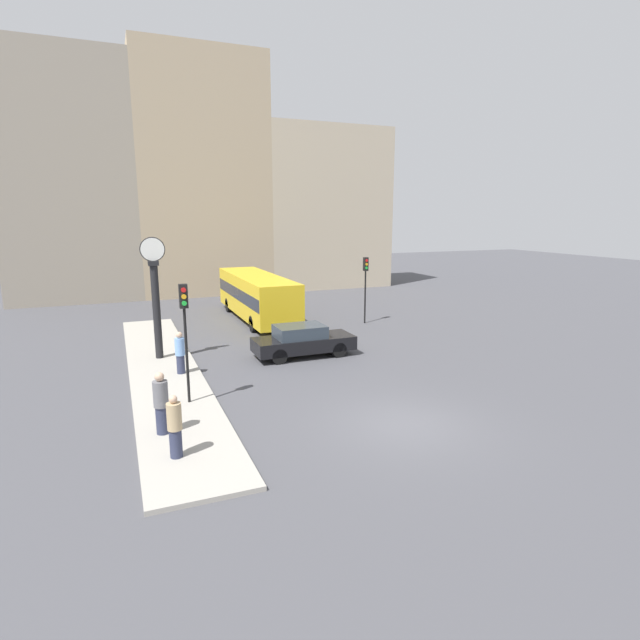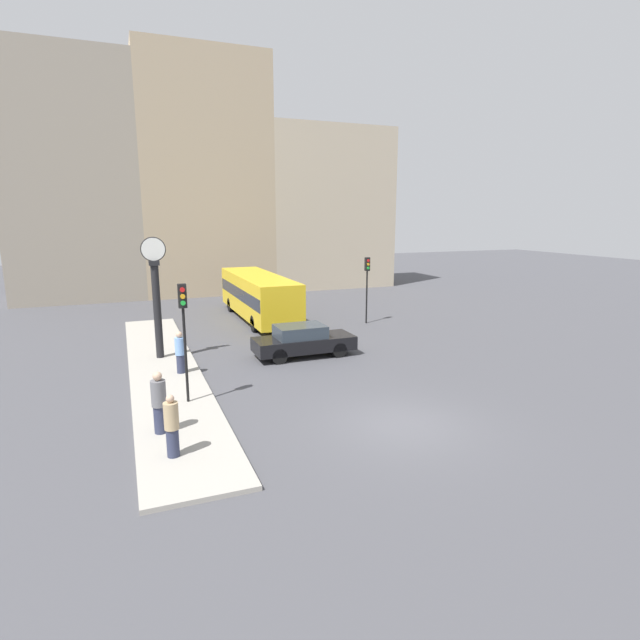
{
  "view_description": "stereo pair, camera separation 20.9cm",
  "coord_description": "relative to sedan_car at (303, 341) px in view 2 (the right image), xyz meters",
  "views": [
    {
      "loc": [
        -7.6,
        -11.91,
        6.11
      ],
      "look_at": [
        -0.03,
        6.55,
        1.91
      ],
      "focal_mm": 28.0,
      "sensor_mm": 36.0,
      "label": 1
    },
    {
      "loc": [
        -7.41,
        -11.99,
        6.11
      ],
      "look_at": [
        -0.03,
        6.55,
        1.91
      ],
      "focal_mm": 28.0,
      "sensor_mm": 36.0,
      "label": 2
    }
  ],
  "objects": [
    {
      "name": "ground_plane",
      "position": [
        0.24,
        -8.04,
        -0.71
      ],
      "size": [
        120.0,
        120.0,
        0.0
      ],
      "primitive_type": "plane",
      "color": "#47474C"
    },
    {
      "name": "sidewalk_corner",
      "position": [
        -5.91,
        -0.03,
        -0.65
      ],
      "size": [
        2.62,
        20.02,
        0.13
      ],
      "primitive_type": "cube",
      "color": "#A39E93",
      "rests_on": "ground_plane"
    },
    {
      "name": "building_row",
      "position": [
        -0.58,
        20.46,
        7.43
      ],
      "size": [
        29.36,
        5.0,
        17.99
      ],
      "color": "gray",
      "rests_on": "ground_plane"
    },
    {
      "name": "sedan_car",
      "position": [
        0.0,
        0.0,
        0.0
      ],
      "size": [
        4.42,
        1.7,
        1.41
      ],
      "color": "black",
      "rests_on": "ground_plane"
    },
    {
      "name": "bus_distant",
      "position": [
        0.23,
        8.45,
        0.81
      ],
      "size": [
        2.39,
        9.97,
        2.66
      ],
      "color": "gold",
      "rests_on": "ground_plane"
    },
    {
      "name": "traffic_light_near",
      "position": [
        -5.47,
        -4.08,
        2.19
      ],
      "size": [
        0.26,
        0.24,
        3.88
      ],
      "color": "black",
      "rests_on": "sidewalk_corner"
    },
    {
      "name": "traffic_light_far",
      "position": [
        5.73,
        5.14,
        2.0
      ],
      "size": [
        0.26,
        0.24,
        3.79
      ],
      "color": "black",
      "rests_on": "ground_plane"
    },
    {
      "name": "street_clock",
      "position": [
        -5.91,
        1.7,
        1.97
      ],
      "size": [
        1.01,
        0.41,
        5.12
      ],
      "color": "black",
      "rests_on": "sidewalk_corner"
    },
    {
      "name": "pedestrian_blue_stripe",
      "position": [
        -5.33,
        -0.87,
        0.24
      ],
      "size": [
        0.37,
        0.37,
        1.64
      ],
      "color": "#2D334C",
      "rests_on": "sidewalk_corner"
    },
    {
      "name": "pedestrian_grey_jacket",
      "position": [
        -6.49,
        -6.25,
        0.3
      ],
      "size": [
        0.41,
        0.41,
        1.78
      ],
      "color": "#2D334C",
      "rests_on": "sidewalk_corner"
    },
    {
      "name": "pedestrian_tan_coat",
      "position": [
        -6.31,
        -7.83,
        0.23
      ],
      "size": [
        0.37,
        0.37,
        1.64
      ],
      "color": "#2D334C",
      "rests_on": "sidewalk_corner"
    }
  ]
}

